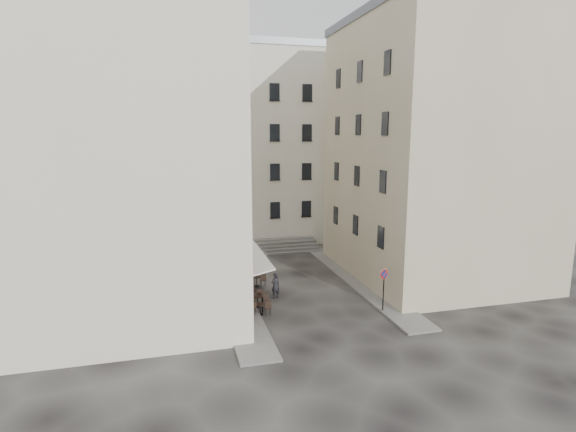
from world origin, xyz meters
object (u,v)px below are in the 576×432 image
object	(u,v)px
no_parking_sign	(384,282)
bistro_table_b	(258,300)
bistro_table_a	(260,308)
pedestrian	(275,285)

from	to	relation	value
no_parking_sign	bistro_table_b	xyz separation A→B (m)	(-7.02, 2.61, -1.43)
no_parking_sign	bistro_table_a	xyz separation A→B (m)	(-7.10, 1.39, -1.44)
pedestrian	no_parking_sign	bearing A→B (deg)	122.84
bistro_table_b	pedestrian	world-z (taller)	pedestrian
bistro_table_b	pedestrian	size ratio (longest dim) A/B	0.73
bistro_table_a	pedestrian	xyz separation A→B (m)	(1.48, 2.47, 0.41)
no_parking_sign	bistro_table_b	world-z (taller)	no_parking_sign
bistro_table_b	pedestrian	bearing A→B (deg)	41.64
bistro_table_a	bistro_table_b	size ratio (longest dim) A/B	0.98
bistro_table_b	bistro_table_a	bearing A→B (deg)	-93.95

